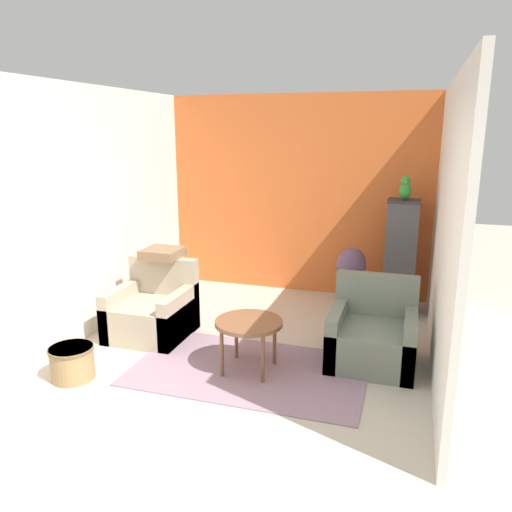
% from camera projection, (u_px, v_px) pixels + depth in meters
% --- Properties ---
extents(ground_plane, '(20.00, 20.00, 0.00)m').
position_uv_depth(ground_plane, '(182.00, 436.00, 3.74)').
color(ground_plane, beige).
rests_on(ground_plane, ground).
extents(wall_back_accent, '(3.72, 0.06, 2.69)m').
position_uv_depth(wall_back_accent, '(297.00, 195.00, 6.85)').
color(wall_back_accent, orange).
rests_on(wall_back_accent, ground_plane).
extents(wall_left, '(0.06, 3.70, 2.69)m').
position_uv_depth(wall_left, '(102.00, 210.00, 5.65)').
color(wall_left, silver).
rests_on(wall_left, ground_plane).
extents(wall_right, '(0.06, 3.70, 2.69)m').
position_uv_depth(wall_right, '(446.00, 228.00, 4.58)').
color(wall_right, silver).
rests_on(wall_right, ground_plane).
extents(area_rug, '(2.20, 1.32, 0.01)m').
position_uv_depth(area_rug, '(249.00, 370.00, 4.75)').
color(area_rug, gray).
rests_on(area_rug, ground_plane).
extents(coffee_table, '(0.63, 0.63, 0.51)m').
position_uv_depth(coffee_table, '(249.00, 326.00, 4.64)').
color(coffee_table, brown).
rests_on(coffee_table, ground_plane).
extents(armchair_left, '(0.81, 0.80, 0.82)m').
position_uv_depth(armchair_left, '(153.00, 312.00, 5.52)').
color(armchair_left, tan).
rests_on(armchair_left, ground_plane).
extents(armchair_right, '(0.81, 0.80, 0.82)m').
position_uv_depth(armchair_right, '(372.00, 337.00, 4.86)').
color(armchair_right, slate).
rests_on(armchair_right, ground_plane).
extents(birdcage, '(0.45, 0.45, 1.41)m').
position_uv_depth(birdcage, '(400.00, 258.00, 6.14)').
color(birdcage, '#353539').
rests_on(birdcage, ground_plane).
extents(parrot, '(0.13, 0.24, 0.29)m').
position_uv_depth(parrot, '(405.00, 189.00, 5.93)').
color(parrot, green).
rests_on(parrot, birdcage).
extents(potted_plant, '(0.39, 0.36, 0.78)m').
position_uv_depth(potted_plant, '(351.00, 267.00, 6.33)').
color(potted_plant, beige).
rests_on(potted_plant, ground_plane).
extents(wicker_basket, '(0.41, 0.41, 0.31)m').
position_uv_depth(wicker_basket, '(72.00, 362.00, 4.56)').
color(wicker_basket, '#A37F51').
rests_on(wicker_basket, ground_plane).
extents(throw_pillow, '(0.42, 0.42, 0.10)m').
position_uv_depth(throw_pillow, '(163.00, 253.00, 5.64)').
color(throw_pillow, '#846647').
rests_on(throw_pillow, armchair_left).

